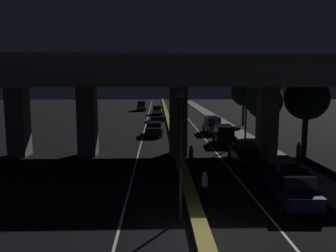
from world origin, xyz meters
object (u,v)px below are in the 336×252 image
(car_black_second, at_px, (244,153))
(car_black_third, at_px, (224,134))
(street_lamp, at_px, (243,101))
(car_black_second_oncoming, at_px, (157,117))
(car_taxi_yellow_third_oncoming, at_px, (157,110))
(car_dark_blue_lead, at_px, (290,186))
(car_black_lead_oncoming, at_px, (154,128))
(pedestrian_on_sidewalk, at_px, (298,154))
(motorcycle_red_filtering_mid, at_px, (191,156))
(car_grey_fourth, at_px, (212,125))
(motorcycle_black_filtering_near, at_px, (205,187))
(car_grey_fourth_oncoming, at_px, (141,106))
(traffic_light_left_of_median, at_px, (181,135))

(car_black_second, bearing_deg, car_black_third, 2.53)
(street_lamp, bearing_deg, car_black_second_oncoming, 115.12)
(car_black_third, xyz_separation_m, car_taxi_yellow_third_oncoming, (-6.58, 29.15, -0.12))
(car_black_second, bearing_deg, car_dark_blue_lead, -176.80)
(car_black_lead_oncoming, distance_m, pedestrian_on_sidewalk, 17.93)
(street_lamp, height_order, car_black_second_oncoming, street_lamp)
(car_black_second_oncoming, relative_size, motorcycle_red_filtering_mid, 2.25)
(pedestrian_on_sidewalk, bearing_deg, motorcycle_red_filtering_mid, 169.68)
(pedestrian_on_sidewalk, bearing_deg, car_black_lead_oncoming, 125.81)
(car_grey_fourth, distance_m, motorcycle_black_filtering_near, 22.27)
(car_black_second, bearing_deg, car_grey_fourth_oncoming, 14.69)
(car_grey_fourth, bearing_deg, car_black_lead_oncoming, 99.47)
(car_black_third, height_order, pedestrian_on_sidewalk, car_black_third)
(traffic_light_left_of_median, xyz_separation_m, car_taxi_yellow_third_oncoming, (-0.99, 46.82, -3.02))
(car_grey_fourth_oncoming, height_order, motorcycle_black_filtering_near, car_grey_fourth_oncoming)
(motorcycle_black_filtering_near, bearing_deg, street_lamp, -24.44)
(car_black_lead_oncoming, height_order, pedestrian_on_sidewalk, pedestrian_on_sidewalk)
(car_dark_blue_lead, height_order, pedestrian_on_sidewalk, pedestrian_on_sidewalk)
(motorcycle_red_filtering_mid, bearing_deg, car_taxi_yellow_third_oncoming, 1.95)
(motorcycle_black_filtering_near, relative_size, pedestrian_on_sidewalk, 1.03)
(car_grey_fourth_oncoming, bearing_deg, car_black_second, 10.59)
(pedestrian_on_sidewalk, bearing_deg, traffic_light_left_of_median, -136.35)
(car_taxi_yellow_third_oncoming, relative_size, car_grey_fourth_oncoming, 1.03)
(street_lamp, height_order, car_taxi_yellow_third_oncoming, street_lamp)
(car_dark_blue_lead, height_order, car_black_lead_oncoming, car_dark_blue_lead)
(traffic_light_left_of_median, xyz_separation_m, car_grey_fourth, (5.59, 24.61, -2.84))
(car_black_second, height_order, motorcycle_red_filtering_mid, car_black_second)
(car_black_third, bearing_deg, car_grey_fourth, 2.60)
(car_black_third, distance_m, car_black_second_oncoming, 19.81)
(car_dark_blue_lead, height_order, car_black_third, car_black_third)
(car_black_second, xyz_separation_m, car_grey_fourth, (-0.05, 14.36, 0.28))
(car_grey_fourth_oncoming, distance_m, pedestrian_on_sidewalk, 48.38)
(car_grey_fourth_oncoming, distance_m, motorcycle_red_filtering_mid, 45.46)
(traffic_light_left_of_median, distance_m, car_black_third, 18.75)
(car_grey_fourth, bearing_deg, car_black_second, 178.64)
(car_grey_fourth, distance_m, pedestrian_on_sidewalk, 16.29)
(car_dark_blue_lead, relative_size, motorcycle_red_filtering_mid, 2.31)
(car_black_second, distance_m, car_taxi_yellow_third_oncoming, 37.15)
(traffic_light_left_of_median, relative_size, car_black_third, 1.43)
(motorcycle_red_filtering_mid, height_order, pedestrian_on_sidewalk, pedestrian_on_sidewalk)
(car_black_lead_oncoming, bearing_deg, car_dark_blue_lead, 21.07)
(car_grey_fourth, relative_size, car_black_lead_oncoming, 0.92)
(car_black_second_oncoming, bearing_deg, car_grey_fourth, 28.28)
(car_black_second, height_order, car_grey_fourth_oncoming, car_grey_fourth_oncoming)
(car_grey_fourth, height_order, motorcycle_red_filtering_mid, car_grey_fourth)
(traffic_light_left_of_median, relative_size, car_dark_blue_lead, 1.29)
(car_grey_fourth, bearing_deg, motorcycle_red_filtering_mid, 162.86)
(car_black_third, xyz_separation_m, car_grey_fourth_oncoming, (-9.93, 37.51, 0.05))
(car_black_third, bearing_deg, street_lamp, -74.02)
(pedestrian_on_sidewalk, bearing_deg, car_taxi_yellow_third_oncoming, 104.89)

